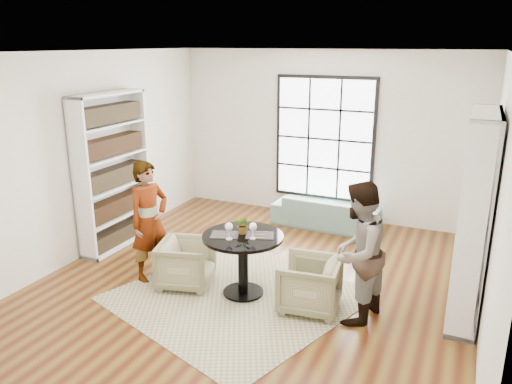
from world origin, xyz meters
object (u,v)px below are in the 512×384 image
at_px(wine_glass_right, 253,227).
at_px(wine_glass_left, 229,227).
at_px(armchair_left, 186,263).
at_px(armchair_right, 309,284).
at_px(flower_centerpiece, 243,225).
at_px(person_right, 357,253).
at_px(sofa, 326,212).
at_px(pedestal_table, 243,252).
at_px(person_left, 149,221).

bearing_deg(wine_glass_right, wine_glass_left, -152.13).
distance_m(armchair_left, armchair_right, 1.68).
relative_size(armchair_right, flower_centerpiece, 3.04).
relative_size(person_right, wine_glass_left, 7.72).
height_order(sofa, wine_glass_left, wine_glass_left).
bearing_deg(armchair_left, sofa, -35.45).
distance_m(pedestal_table, wine_glass_right, 0.41).
relative_size(armchair_right, wine_glass_right, 3.40).
height_order(wine_glass_right, flower_centerpiece, flower_centerpiece).
bearing_deg(armchair_left, wine_glass_left, -114.15).
bearing_deg(wine_glass_left, sofa, 83.36).
xyz_separation_m(armchair_right, wine_glass_right, (-0.73, -0.05, 0.64)).
bearing_deg(armchair_left, pedestal_table, -99.55).
bearing_deg(wine_glass_left, armchair_right, 10.42).
relative_size(armchair_left, wine_glass_left, 3.20).
bearing_deg(wine_glass_right, armchair_left, -178.09).
bearing_deg(flower_centerpiece, armchair_right, -3.81).
relative_size(armchair_left, person_right, 0.41).
bearing_deg(wine_glass_right, pedestal_table, 161.71).
height_order(armchair_left, person_right, person_right).
height_order(armchair_right, flower_centerpiece, flower_centerpiece).
distance_m(person_right, wine_glass_right, 1.28).
xyz_separation_m(person_left, wine_glass_right, (1.50, 0.03, 0.14)).
bearing_deg(person_left, person_right, -71.94).
height_order(sofa, flower_centerpiece, flower_centerpiece).
height_order(pedestal_table, person_right, person_right).
bearing_deg(flower_centerpiece, wine_glass_left, -108.41).
distance_m(sofa, person_left, 3.37).
xyz_separation_m(armchair_right, person_left, (-2.23, -0.08, 0.50)).
bearing_deg(person_left, wine_glass_left, -78.28).
height_order(armchair_left, wine_glass_left, wine_glass_left).
bearing_deg(flower_centerpiece, armchair_left, -169.99).
distance_m(armchair_left, wine_glass_left, 0.96).
bearing_deg(wine_glass_left, person_right, 6.72).
bearing_deg(pedestal_table, sofa, 84.83).
relative_size(armchair_right, person_right, 0.43).
bearing_deg(person_left, wine_glass_right, -72.32).
bearing_deg(person_left, armchair_right, -71.55).
height_order(sofa, person_right, person_right).
distance_m(wine_glass_left, wine_glass_right, 0.29).
distance_m(armchair_right, person_right, 0.75).
bearing_deg(person_right, armchair_right, -77.50).
bearing_deg(flower_centerpiece, wine_glass_right, -30.89).
bearing_deg(sofa, wine_glass_right, 90.90).
bearing_deg(person_right, pedestal_table, -77.81).
bearing_deg(sofa, wine_glass_left, 86.15).
xyz_separation_m(person_right, wine_glass_right, (-1.28, -0.05, 0.13)).
xyz_separation_m(armchair_left, person_right, (2.23, 0.08, 0.52)).
distance_m(pedestal_table, armchair_left, 0.84).
distance_m(armchair_right, wine_glass_right, 0.97).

